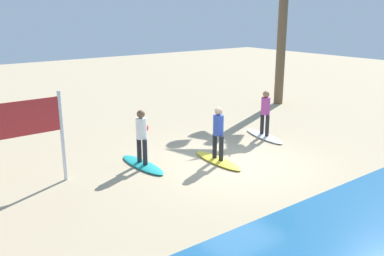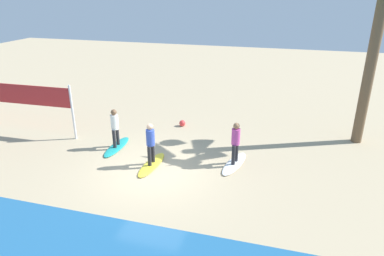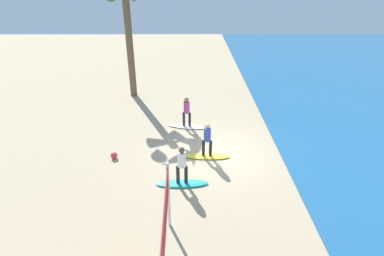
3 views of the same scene
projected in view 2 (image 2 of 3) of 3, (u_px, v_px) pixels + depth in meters
The scene contains 8 objects.
ground_plane at pixel (155, 172), 12.90m from camera, with size 60.00×60.00×0.00m, color tan.
surfboard_white at pixel (234, 163), 13.42m from camera, with size 2.10×0.56×0.09m, color white.
surfer_white at pixel (236, 140), 13.05m from camera, with size 0.32×0.45×1.64m.
surfboard_yellow at pixel (152, 164), 13.35m from camera, with size 2.10×0.56×0.09m, color yellow.
surfer_yellow at pixel (151, 141), 12.97m from camera, with size 0.32×0.46×1.64m.
surfboard_teal at pixel (117, 147), 14.83m from camera, with size 2.10×0.56×0.09m, color teal.
surfer_teal at pixel (115, 125), 14.46m from camera, with size 0.32×0.46×1.64m.
beach_ball at pixel (182, 123), 17.10m from camera, with size 0.31×0.31×0.31m, color #E53838.
Camera 2 is at (-4.41, 10.54, 6.37)m, focal length 32.45 mm.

